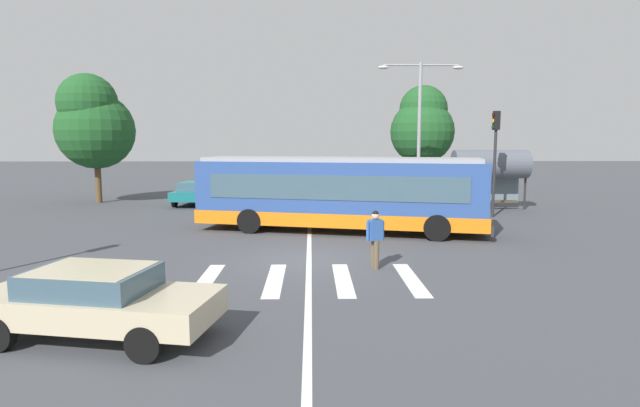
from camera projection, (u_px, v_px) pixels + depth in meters
ground_plane at (305, 261)px, 15.66m from camera, size 160.00×160.00×0.00m
city_transit_bus at (340, 193)px, 20.59m from camera, size 12.09×5.25×3.06m
pedestrian_crossing_street at (375, 236)px, 14.60m from camera, size 0.55×0.39×1.72m
foreground_sedan at (96, 299)px, 9.42m from camera, size 4.76×2.62×1.35m
parked_car_teal at (196, 191)px, 29.72m from camera, size 2.15×4.62×1.35m
parked_car_black at (243, 191)px, 29.81m from camera, size 2.25×4.66×1.35m
parked_car_white at (289, 191)px, 30.01m from camera, size 2.17×4.63×1.35m
parked_car_blue at (337, 191)px, 29.75m from camera, size 2.09×4.60×1.35m
parked_car_silver at (378, 191)px, 29.73m from camera, size 2.31×4.67×1.35m
traffic_light_far_corner at (495, 147)px, 24.31m from camera, size 0.33×0.32×5.16m
bus_stop_shelter at (490, 165)px, 27.22m from camera, size 4.05×1.54×3.25m
twin_arm_street_lamp at (420, 117)px, 27.97m from camera, size 4.75×0.32×8.04m
background_tree_left at (93, 123)px, 29.86m from camera, size 4.57×4.57×7.68m
background_tree_right at (422, 125)px, 34.80m from camera, size 4.42×4.42×7.58m
crosswalk_painted_stripes at (275, 280)px, 13.50m from camera, size 7.80×3.34×0.01m
lane_center_line at (309, 247)px, 17.65m from camera, size 0.16×24.00×0.01m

